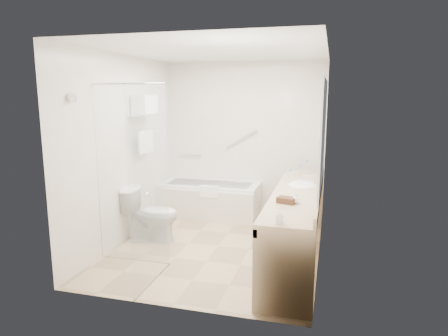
% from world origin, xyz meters
% --- Properties ---
extents(floor, '(3.20, 3.20, 0.00)m').
position_xyz_m(floor, '(0.00, 0.00, 0.00)').
color(floor, tan).
rests_on(floor, ground).
extents(ceiling, '(2.60, 3.20, 0.10)m').
position_xyz_m(ceiling, '(0.00, 0.00, 2.50)').
color(ceiling, silver).
rests_on(ceiling, wall_back).
extents(wall_back, '(2.60, 0.10, 2.50)m').
position_xyz_m(wall_back, '(0.00, 1.60, 1.25)').
color(wall_back, beige).
rests_on(wall_back, ground).
extents(wall_front, '(2.60, 0.10, 2.50)m').
position_xyz_m(wall_front, '(0.00, -1.60, 1.25)').
color(wall_front, beige).
rests_on(wall_front, ground).
extents(wall_left, '(0.10, 3.20, 2.50)m').
position_xyz_m(wall_left, '(-1.30, 0.00, 1.25)').
color(wall_left, beige).
rests_on(wall_left, ground).
extents(wall_right, '(0.10, 3.20, 2.50)m').
position_xyz_m(wall_right, '(1.30, 0.00, 1.25)').
color(wall_right, beige).
rests_on(wall_right, ground).
extents(bathtub, '(1.60, 0.73, 0.59)m').
position_xyz_m(bathtub, '(-0.50, 1.24, 0.28)').
color(bathtub, white).
rests_on(bathtub, floor).
extents(grab_bar_short, '(0.40, 0.03, 0.03)m').
position_xyz_m(grab_bar_short, '(-0.95, 1.56, 0.95)').
color(grab_bar_short, silver).
rests_on(grab_bar_short, wall_back).
extents(grab_bar_long, '(0.53, 0.03, 0.33)m').
position_xyz_m(grab_bar_long, '(-0.05, 1.56, 1.25)').
color(grab_bar_long, silver).
rests_on(grab_bar_long, wall_back).
extents(shower_enclosure, '(0.96, 0.91, 2.11)m').
position_xyz_m(shower_enclosure, '(-0.63, -0.93, 1.07)').
color(shower_enclosure, silver).
rests_on(shower_enclosure, floor).
extents(towel_shelf, '(0.24, 0.55, 0.81)m').
position_xyz_m(towel_shelf, '(-1.17, 0.35, 1.75)').
color(towel_shelf, silver).
rests_on(towel_shelf, wall_left).
extents(vanity_counter, '(0.55, 2.70, 0.95)m').
position_xyz_m(vanity_counter, '(1.02, -0.15, 0.64)').
color(vanity_counter, '#CCAC88').
rests_on(vanity_counter, floor).
extents(sink, '(0.40, 0.52, 0.14)m').
position_xyz_m(sink, '(1.05, 0.25, 0.82)').
color(sink, white).
rests_on(sink, vanity_counter).
extents(faucet, '(0.03, 0.03, 0.14)m').
position_xyz_m(faucet, '(1.20, 0.25, 0.93)').
color(faucet, silver).
rests_on(faucet, vanity_counter).
extents(mirror, '(0.02, 2.00, 1.20)m').
position_xyz_m(mirror, '(1.29, -0.15, 1.55)').
color(mirror, '#ACB1B9').
rests_on(mirror, wall_right).
extents(hairdryer_unit, '(0.08, 0.10, 0.18)m').
position_xyz_m(hairdryer_unit, '(1.25, 1.05, 1.45)').
color(hairdryer_unit, silver).
rests_on(hairdryer_unit, wall_right).
extents(toilet, '(0.78, 0.49, 0.73)m').
position_xyz_m(toilet, '(-0.95, -0.01, 0.36)').
color(toilet, white).
rests_on(toilet, floor).
extents(amenity_basket, '(0.22, 0.17, 0.06)m').
position_xyz_m(amenity_basket, '(0.96, -0.70, 0.88)').
color(amenity_basket, '#49281A').
rests_on(amenity_basket, vanity_counter).
extents(soap_bottle_a, '(0.07, 0.13, 0.06)m').
position_xyz_m(soap_bottle_a, '(0.97, -1.40, 0.88)').
color(soap_bottle_a, silver).
rests_on(soap_bottle_a, vanity_counter).
extents(soap_bottle_b, '(0.11, 0.12, 0.08)m').
position_xyz_m(soap_bottle_b, '(1.05, -0.69, 0.89)').
color(soap_bottle_b, silver).
rests_on(soap_bottle_b, vanity_counter).
extents(water_bottle_left, '(0.05, 0.05, 0.17)m').
position_xyz_m(water_bottle_left, '(0.89, 0.34, 0.93)').
color(water_bottle_left, silver).
rests_on(water_bottle_left, vanity_counter).
extents(water_bottle_mid, '(0.05, 0.05, 0.17)m').
position_xyz_m(water_bottle_mid, '(0.99, 0.67, 0.93)').
color(water_bottle_mid, silver).
rests_on(water_bottle_mid, vanity_counter).
extents(water_bottle_right, '(0.06, 0.06, 0.20)m').
position_xyz_m(water_bottle_right, '(1.06, 0.96, 0.94)').
color(water_bottle_right, silver).
rests_on(water_bottle_right, vanity_counter).
extents(drinking_glass_near, '(0.08, 0.08, 0.08)m').
position_xyz_m(drinking_glass_near, '(1.02, 0.16, 0.89)').
color(drinking_glass_near, silver).
rests_on(drinking_glass_near, vanity_counter).
extents(drinking_glass_far, '(0.08, 0.08, 0.08)m').
position_xyz_m(drinking_glass_far, '(0.91, 0.71, 0.89)').
color(drinking_glass_far, silver).
rests_on(drinking_glass_far, vanity_counter).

